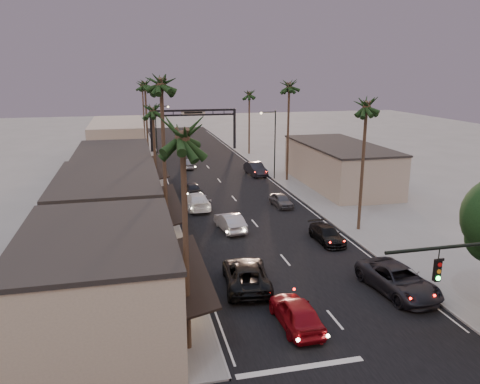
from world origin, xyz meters
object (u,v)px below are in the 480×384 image
palm_lc (153,106)px  palm_far (142,84)px  oncoming_silver (230,222)px  palm_ra (367,101)px  oncoming_pickup (246,274)px  palm_la (182,128)px  streetlight_left (158,130)px  arch (193,119)px  oncoming_red (296,312)px  palm_rc (249,92)px  palm_rb (289,83)px  palm_lb (161,79)px  palm_ld (145,82)px  streetlight_right (273,139)px  curbside_near (398,280)px  curbside_black (327,234)px

palm_lc → palm_far: bearing=89.6°
palm_far → oncoming_silver: bearing=-83.8°
palm_ra → oncoming_pickup: palm_ra is taller
palm_la → palm_ra: bearing=41.1°
palm_far → streetlight_left: bearing=-86.1°
arch → oncoming_red: arch is taller
streetlight_left → palm_ra: palm_ra is taller
palm_rc → palm_far: 21.97m
palm_la → palm_rb: (17.20, 35.00, 0.97)m
palm_ra → oncoming_pickup: 18.56m
arch → oncoming_pickup: 54.95m
palm_lb → oncoming_red: size_ratio=3.08×
palm_la → oncoming_silver: 21.44m
palm_rb → oncoming_silver: 23.75m
palm_ld → oncoming_red: 46.98m
streetlight_right → palm_lb: 28.89m
palm_lb → palm_far: bearing=89.7°
palm_ld → curbside_near: bearing=-71.9°
palm_la → streetlight_right: bearing=66.7°
palm_lb → oncoming_pickup: (4.62, -6.61, -12.53)m
palm_lc → palm_rc: same height
palm_lb → oncoming_red: palm_lb is taller
oncoming_pickup → curbside_near: size_ratio=0.97×
palm_far → oncoming_silver: size_ratio=2.75×
palm_far → palm_la: bearing=-90.2°
palm_rc → oncoming_pickup: (-12.58, -48.61, -9.62)m
palm_lb → palm_rc: (17.20, 42.00, -2.92)m
palm_la → oncoming_red: 12.30m
palm_ra → streetlight_right: bearing=94.6°
streetlight_left → oncoming_pickup: 42.94m
curbside_black → palm_ra: bearing=26.6°
palm_lb → oncoming_pickup: size_ratio=2.47×
streetlight_right → oncoming_red: streetlight_right is taller
arch → palm_la: (-8.60, -61.00, 5.91)m
curbside_black → palm_far: bearing=101.4°
streetlight_left → curbside_black: size_ratio=1.96×
palm_ra → oncoming_pickup: bearing=-145.6°
palm_rb → oncoming_pickup: 33.32m
palm_rb → curbside_near: 33.91m
palm_lc → palm_rb: 19.07m
streetlight_left → palm_rb: (15.52, -14.00, 7.09)m
palm_la → palm_ra: 22.82m
palm_lc → curbside_black: size_ratio=2.65×
palm_lb → palm_ra: bearing=6.6°
palm_rb → palm_rc: (0.00, 20.00, -1.95)m
streetlight_left → palm_la: bearing=-92.0°
palm_rc → oncoming_silver: palm_rc is taller
palm_ra → oncoming_red: 20.81m
palm_lb → curbside_black: size_ratio=3.30×
streetlight_left → palm_rc: bearing=21.1°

